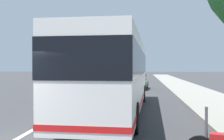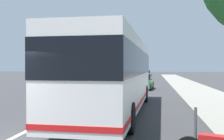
# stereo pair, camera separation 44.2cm
# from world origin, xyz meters

# --- Properties ---
(sidewalk_curb) EXTENTS (110.00, 3.60, 0.14)m
(sidewalk_curb) POSITION_xyz_m (10.00, -7.71, 0.07)
(sidewalk_curb) COLOR gray
(sidewalk_curb) RESTS_ON ground
(lane_divider_line) EXTENTS (110.00, 0.16, 0.01)m
(lane_divider_line) POSITION_xyz_m (10.00, 0.00, 0.00)
(lane_divider_line) COLOR silver
(lane_divider_line) RESTS_ON ground
(coach_bus) EXTENTS (12.37, 2.85, 3.33)m
(coach_bus) POSITION_xyz_m (6.62, -2.36, 1.90)
(coach_bus) COLOR silver
(coach_bus) RESTS_ON ground
(car_behind_bus) EXTENTS (4.04, 2.19, 1.44)m
(car_behind_bus) POSITION_xyz_m (19.97, -3.01, 0.68)
(car_behind_bus) COLOR #2D7238
(car_behind_bus) RESTS_ON ground
(car_side_street) EXTENTS (4.49, 2.06, 1.43)m
(car_side_street) POSITION_xyz_m (46.25, -2.51, 0.69)
(car_side_street) COLOR gray
(car_side_street) RESTS_ON ground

